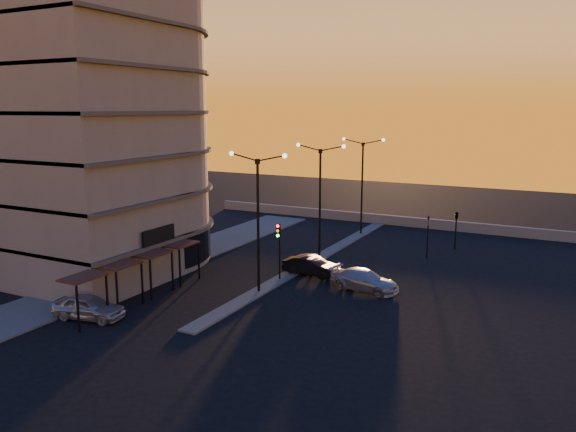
# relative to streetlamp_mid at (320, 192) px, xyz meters

# --- Properties ---
(ground) EXTENTS (120.00, 120.00, 0.00)m
(ground) POSITION_rel_streetlamp_mid_xyz_m (0.00, -10.00, -5.59)
(ground) COLOR black
(ground) RESTS_ON ground
(sidewalk_west) EXTENTS (5.00, 40.00, 0.12)m
(sidewalk_west) POSITION_rel_streetlamp_mid_xyz_m (-10.50, -6.00, -5.53)
(sidewalk_west) COLOR #4A4A48
(sidewalk_west) RESTS_ON ground
(median) EXTENTS (1.20, 36.00, 0.12)m
(median) POSITION_rel_streetlamp_mid_xyz_m (0.00, 0.00, -5.53)
(median) COLOR #4A4A48
(median) RESTS_ON ground
(parapet) EXTENTS (44.00, 0.50, 1.00)m
(parapet) POSITION_rel_streetlamp_mid_xyz_m (2.00, 16.00, -5.09)
(parapet) COLOR slate
(parapet) RESTS_ON ground
(building) EXTENTS (14.35, 17.08, 25.00)m
(building) POSITION_rel_streetlamp_mid_xyz_m (-14.00, -9.97, 6.32)
(building) COLOR slate
(building) RESTS_ON ground
(streetlamp_near) EXTENTS (4.32, 0.32, 9.51)m
(streetlamp_near) POSITION_rel_streetlamp_mid_xyz_m (0.00, -10.00, 0.00)
(streetlamp_near) COLOR black
(streetlamp_near) RESTS_ON ground
(streetlamp_mid) EXTENTS (4.32, 0.32, 9.51)m
(streetlamp_mid) POSITION_rel_streetlamp_mid_xyz_m (0.00, 0.00, 0.00)
(streetlamp_mid) COLOR black
(streetlamp_mid) RESTS_ON ground
(streetlamp_far) EXTENTS (4.32, 0.32, 9.51)m
(streetlamp_far) POSITION_rel_streetlamp_mid_xyz_m (0.00, 10.00, 0.00)
(streetlamp_far) COLOR black
(streetlamp_far) RESTS_ON ground
(traffic_light_main) EXTENTS (0.28, 0.44, 4.25)m
(traffic_light_main) POSITION_rel_streetlamp_mid_xyz_m (0.00, -7.13, -2.70)
(traffic_light_main) COLOR black
(traffic_light_main) RESTS_ON ground
(signal_east_a) EXTENTS (0.13, 0.16, 3.60)m
(signal_east_a) POSITION_rel_streetlamp_mid_xyz_m (8.00, 4.00, -3.66)
(signal_east_a) COLOR black
(signal_east_a) RESTS_ON ground
(signal_east_b) EXTENTS (0.42, 1.99, 3.60)m
(signal_east_b) POSITION_rel_streetlamp_mid_xyz_m (9.50, 8.00, -2.49)
(signal_east_b) COLOR black
(signal_east_b) RESTS_ON ground
(car_hatchback) EXTENTS (4.58, 2.56, 1.47)m
(car_hatchback) POSITION_rel_streetlamp_mid_xyz_m (-6.50, -18.84, -4.86)
(car_hatchback) COLOR #ACAFB4
(car_hatchback) RESTS_ON ground
(car_sedan) EXTENTS (4.42, 1.70, 1.44)m
(car_sedan) POSITION_rel_streetlamp_mid_xyz_m (1.50, -4.76, -4.87)
(car_sedan) COLOR black
(car_sedan) RESTS_ON ground
(car_wagon) EXTENTS (5.06, 2.55, 1.41)m
(car_wagon) POSITION_rel_streetlamp_mid_xyz_m (6.19, -6.26, -4.89)
(car_wagon) COLOR #A7AAAF
(car_wagon) RESTS_ON ground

